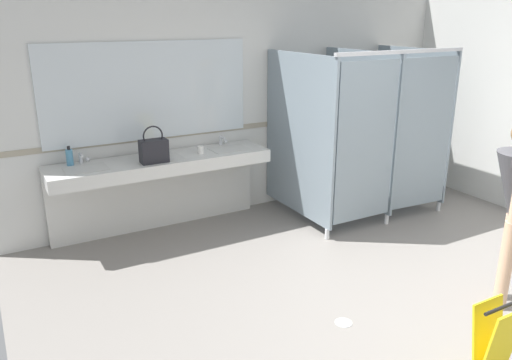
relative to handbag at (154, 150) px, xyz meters
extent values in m
cube|color=gray|center=(1.44, -2.52, -1.07)|extent=(6.13, 6.53, 0.10)
cube|color=silver|center=(1.44, 0.51, 0.31)|extent=(6.13, 0.12, 2.66)
cube|color=#9E937F|center=(1.44, 0.44, 0.03)|extent=(6.13, 0.01, 0.06)
cube|color=silver|center=(0.12, 0.14, -0.20)|extent=(2.40, 0.57, 0.14)
cube|color=silver|center=(0.12, 0.39, -0.65)|extent=(2.40, 0.08, 0.75)
cube|color=beige|center=(-0.68, 0.11, -0.18)|extent=(0.42, 0.31, 0.11)
cylinder|color=silver|center=(-0.68, 0.34, -0.08)|extent=(0.04, 0.04, 0.11)
cylinder|color=silver|center=(-0.68, 0.28, -0.03)|extent=(0.03, 0.11, 0.03)
sphere|color=silver|center=(-0.61, 0.35, -0.10)|extent=(0.04, 0.04, 0.04)
cube|color=beige|center=(0.12, 0.11, -0.18)|extent=(0.42, 0.31, 0.11)
cylinder|color=silver|center=(0.12, 0.34, -0.08)|extent=(0.04, 0.04, 0.11)
cylinder|color=silver|center=(0.12, 0.28, -0.03)|extent=(0.03, 0.11, 0.03)
sphere|color=silver|center=(0.19, 0.35, -0.10)|extent=(0.04, 0.04, 0.04)
cube|color=beige|center=(0.92, 0.11, -0.18)|extent=(0.42, 0.31, 0.11)
cylinder|color=silver|center=(0.92, 0.34, -0.08)|extent=(0.04, 0.04, 0.11)
cylinder|color=silver|center=(0.92, 0.28, -0.03)|extent=(0.03, 0.11, 0.03)
sphere|color=silver|center=(0.99, 0.35, -0.10)|extent=(0.04, 0.04, 0.04)
cube|color=silver|center=(0.12, 0.44, 0.54)|extent=(2.30, 0.02, 1.05)
cube|color=gray|center=(1.63, -0.25, 0.02)|extent=(0.03, 1.35, 1.84)
cylinder|color=silver|center=(1.63, -0.87, -0.96)|extent=(0.05, 0.05, 0.12)
cube|color=gray|center=(2.50, -0.25, 0.02)|extent=(0.03, 1.35, 1.84)
cylinder|color=silver|center=(2.50, -0.87, -0.96)|extent=(0.05, 0.05, 0.12)
cube|color=gray|center=(3.37, -0.25, 0.02)|extent=(0.03, 1.35, 1.84)
cylinder|color=silver|center=(3.37, -0.87, -0.96)|extent=(0.05, 0.05, 0.12)
cube|color=gray|center=(2.06, -0.90, 0.02)|extent=(0.79, 0.03, 1.74)
cube|color=gray|center=(2.93, -0.90, 0.02)|extent=(0.79, 0.08, 1.74)
cube|color=#B7BABF|center=(2.50, -0.90, 0.96)|extent=(1.80, 0.04, 0.04)
cylinder|color=#DBAD89|center=(2.22, -2.59, -0.63)|extent=(0.11, 0.11, 0.78)
cylinder|color=#DBAD89|center=(2.07, -2.69, -0.63)|extent=(0.11, 0.11, 0.78)
cube|color=black|center=(0.00, 0.00, -0.01)|extent=(0.28, 0.15, 0.24)
torus|color=black|center=(0.00, 0.00, 0.15)|extent=(0.21, 0.02, 0.21)
cylinder|color=teal|center=(-0.79, 0.31, -0.05)|extent=(0.07, 0.07, 0.17)
cylinder|color=black|center=(-0.79, 0.31, 0.05)|extent=(0.03, 0.03, 0.04)
cylinder|color=white|center=(0.56, 0.09, -0.09)|extent=(0.07, 0.07, 0.08)
cube|color=yellow|center=(1.15, -3.32, -0.72)|extent=(0.28, 0.10, 0.61)
cube|color=yellow|center=(1.15, -3.23, -0.72)|extent=(0.28, 0.10, 0.61)
cylinder|color=black|center=(1.15, -3.27, -0.43)|extent=(0.28, 0.02, 0.02)
cylinder|color=#B7BABF|center=(0.78, -2.23, -1.02)|extent=(0.14, 0.14, 0.01)
camera|label=1|loc=(-1.55, -4.95, 1.34)|focal=35.59mm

